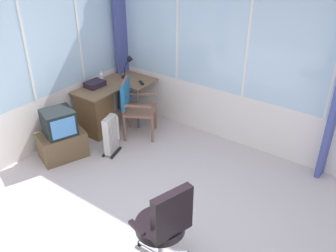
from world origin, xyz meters
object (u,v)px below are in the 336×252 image
at_px(spray_bottle, 102,77).
at_px(tv_on_stand, 61,137).
at_px(paper_tray, 95,84).
at_px(desk, 97,110).
at_px(wooden_armchair, 131,101).
at_px(tv_remote, 141,83).
at_px(space_heater, 111,134).
at_px(desk_lamp, 130,63).
at_px(office_chair, 165,222).

height_order(spray_bottle, tv_on_stand, spray_bottle).
xyz_separation_m(paper_tray, tv_on_stand, (-0.97, -0.24, -0.44)).
height_order(desk, paper_tray, paper_tray).
bearing_deg(wooden_armchair, tv_remote, 17.98).
height_order(tv_remote, spray_bottle, spray_bottle).
height_order(spray_bottle, space_heater, spray_bottle).
bearing_deg(desk, tv_on_stand, -172.11).
height_order(desk_lamp, tv_remote, desk_lamp).
bearing_deg(office_chair, space_heater, 57.48).
bearing_deg(tv_remote, wooden_armchair, -129.89).
distance_m(desk, wooden_armchair, 0.62).
distance_m(wooden_armchair, tv_on_stand, 1.20).
relative_size(desk_lamp, tv_on_stand, 0.50).
xyz_separation_m(tv_remote, paper_tray, (-0.54, 0.52, 0.03)).
height_order(desk, tv_on_stand, tv_on_stand).
height_order(office_chair, space_heater, office_chair).
height_order(spray_bottle, wooden_armchair, wooden_armchair).
bearing_deg(paper_tray, desk_lamp, -15.49).
bearing_deg(desk_lamp, office_chair, -133.40).
distance_m(wooden_armchair, office_chair, 2.64).
height_order(paper_tray, wooden_armchair, wooden_armchair).
distance_m(desk_lamp, tv_remote, 0.42).
bearing_deg(spray_bottle, desk_lamp, -21.06).
xyz_separation_m(desk_lamp, wooden_armchair, (-0.53, -0.47, -0.37)).
xyz_separation_m(paper_tray, wooden_armchair, (0.13, -0.65, -0.17)).
relative_size(spray_bottle, tv_on_stand, 0.29).
distance_m(paper_tray, office_chair, 3.09).
relative_size(tv_remote, spray_bottle, 0.69).
xyz_separation_m(spray_bottle, space_heater, (-0.62, -0.76, -0.52)).
xyz_separation_m(tv_remote, office_chair, (-2.19, -2.09, -0.19)).
height_order(spray_bottle, office_chair, office_chair).
bearing_deg(tv_remote, tv_on_stand, -158.17).
bearing_deg(desk, space_heater, -118.18).
bearing_deg(wooden_armchair, office_chair, -132.15).
bearing_deg(tv_on_stand, wooden_armchair, -20.50).
relative_size(wooden_armchair, space_heater, 1.57).
distance_m(paper_tray, wooden_armchair, 0.69).
bearing_deg(space_heater, spray_bottle, 50.66).
xyz_separation_m(desk, tv_remote, (0.67, -0.39, 0.34)).
relative_size(desk_lamp, space_heater, 0.62).
bearing_deg(space_heater, wooden_armchair, 9.62).
distance_m(desk, paper_tray, 0.42).
bearing_deg(tv_on_stand, spray_bottle, 12.52).
xyz_separation_m(wooden_armchair, office_chair, (-1.77, -1.96, -0.05)).
bearing_deg(wooden_armchair, paper_tray, 101.09).
distance_m(tv_remote, paper_tray, 0.75).
height_order(desk, tv_remote, tv_remote).
xyz_separation_m(spray_bottle, paper_tray, (-0.16, -0.01, -0.06)).
height_order(desk_lamp, spray_bottle, desk_lamp).
height_order(wooden_armchair, tv_on_stand, wooden_armchair).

